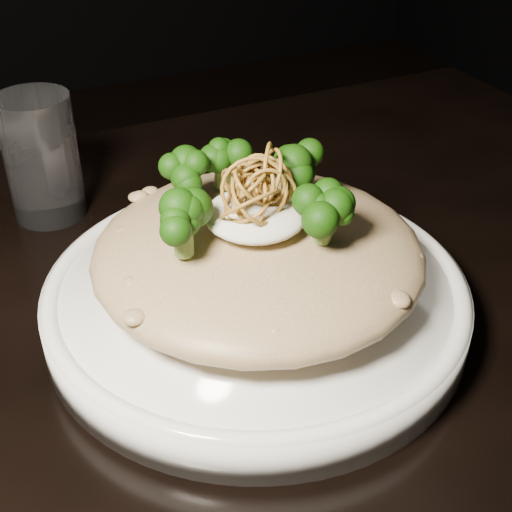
{
  "coord_description": "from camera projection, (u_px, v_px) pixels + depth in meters",
  "views": [
    {
      "loc": [
        -0.1,
        -0.35,
        1.09
      ],
      "look_at": [
        0.07,
        0.03,
        0.81
      ],
      "focal_mm": 50.0,
      "sensor_mm": 36.0,
      "label": 1
    }
  ],
  "objects": [
    {
      "name": "broccoli",
      "position": [
        251.0,
        194.0,
        0.47
      ],
      "size": [
        0.13,
        0.13,
        0.05
      ],
      "primitive_type": null,
      "color": "black",
      "rests_on": "risotto"
    },
    {
      "name": "plate",
      "position": [
        256.0,
        300.0,
        0.52
      ],
      "size": [
        0.31,
        0.31,
        0.03
      ],
      "primitive_type": "cylinder",
      "color": "white",
      "rests_on": "table"
    },
    {
      "name": "shallots",
      "position": [
        258.0,
        173.0,
        0.46
      ],
      "size": [
        0.06,
        0.06,
        0.04
      ],
      "primitive_type": null,
      "color": "brown",
      "rests_on": "cheese"
    },
    {
      "name": "cheese",
      "position": [
        255.0,
        215.0,
        0.47
      ],
      "size": [
        0.07,
        0.07,
        0.02
      ],
      "primitive_type": "ellipsoid",
      "color": "white",
      "rests_on": "risotto"
    },
    {
      "name": "risotto",
      "position": [
        258.0,
        252.0,
        0.5
      ],
      "size": [
        0.23,
        0.23,
        0.05
      ],
      "primitive_type": "ellipsoid",
      "color": "brown",
      "rests_on": "plate"
    },
    {
      "name": "drinking_glass",
      "position": [
        42.0,
        158.0,
        0.62
      ],
      "size": [
        0.07,
        0.07,
        0.11
      ],
      "primitive_type": "cylinder",
      "rotation": [
        0.0,
        0.0,
        0.11
      ],
      "color": "silver",
      "rests_on": "table"
    },
    {
      "name": "table",
      "position": [
        183.0,
        450.0,
        0.53
      ],
      "size": [
        1.1,
        0.8,
        0.75
      ],
      "color": "black",
      "rests_on": "ground"
    }
  ]
}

